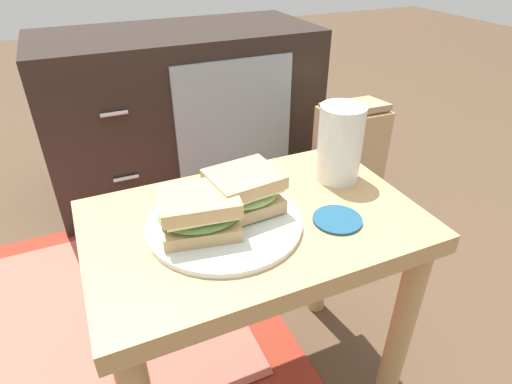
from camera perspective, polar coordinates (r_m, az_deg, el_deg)
ground_plane at (r=1.06m, az=-0.19°, el=-24.14°), size 8.00×8.00×0.00m
side_table at (r=0.78m, az=-0.24°, el=-8.85°), size 0.56×0.36×0.46m
tv_cabinet at (r=1.64m, az=-9.64°, el=10.56°), size 0.96×0.46×0.58m
area_rug at (r=1.25m, az=-23.83°, el=-15.79°), size 1.03×0.85×0.01m
plate at (r=0.71m, az=-4.35°, el=-3.89°), size 0.26×0.26×0.01m
sandwich_front at (r=0.67m, az=-7.54°, el=-2.72°), size 0.15×0.13×0.07m
sandwich_back at (r=0.71m, az=-1.60°, el=0.19°), size 0.13×0.11×0.07m
beer_glass at (r=0.82m, az=11.08°, el=6.13°), size 0.08×0.08×0.15m
coaster at (r=0.73m, az=10.80°, el=-3.65°), size 0.08×0.08×0.01m
paper_bag at (r=1.51m, az=12.18°, el=4.36°), size 0.21×0.16×0.40m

